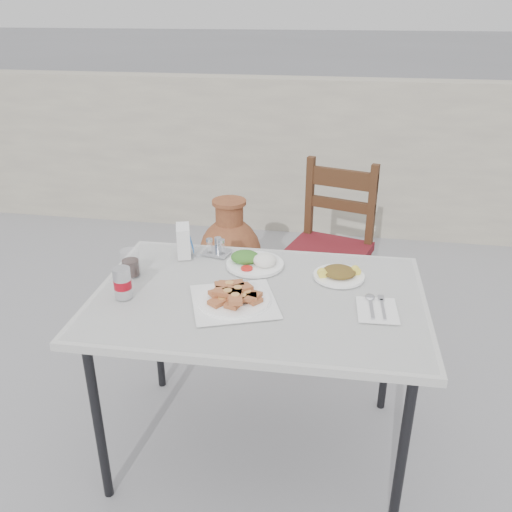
% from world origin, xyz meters
% --- Properties ---
extents(ground, '(80.00, 80.00, 0.00)m').
position_xyz_m(ground, '(0.00, 0.00, 0.00)').
color(ground, slate).
rests_on(ground, ground).
extents(cafe_table, '(1.23, 0.85, 0.74)m').
position_xyz_m(cafe_table, '(0.03, -0.01, 0.69)').
color(cafe_table, black).
rests_on(cafe_table, ground).
extents(pide_plate, '(0.38, 0.38, 0.06)m').
position_xyz_m(pide_plate, '(-0.04, -0.08, 0.76)').
color(pide_plate, white).
rests_on(pide_plate, cafe_table).
extents(salad_rice_plate, '(0.23, 0.23, 0.06)m').
position_xyz_m(salad_rice_plate, '(-0.03, 0.22, 0.76)').
color(salad_rice_plate, white).
rests_on(salad_rice_plate, cafe_table).
extents(salad_chopped_plate, '(0.20, 0.20, 0.04)m').
position_xyz_m(salad_chopped_plate, '(0.32, 0.17, 0.75)').
color(salad_chopped_plate, white).
rests_on(salad_chopped_plate, cafe_table).
extents(soda_can, '(0.06, 0.06, 0.12)m').
position_xyz_m(soda_can, '(-0.45, -0.12, 0.80)').
color(soda_can, silver).
rests_on(soda_can, cafe_table).
extents(cola_glass, '(0.07, 0.07, 0.10)m').
position_xyz_m(cola_glass, '(-0.49, 0.05, 0.78)').
color(cola_glass, white).
rests_on(cola_glass, cafe_table).
extents(napkin_holder, '(0.09, 0.12, 0.13)m').
position_xyz_m(napkin_holder, '(-0.33, 0.27, 0.80)').
color(napkin_holder, white).
rests_on(napkin_holder, cafe_table).
extents(condiment_caddy, '(0.12, 0.10, 0.08)m').
position_xyz_m(condiment_caddy, '(-0.20, 0.30, 0.76)').
color(condiment_caddy, silver).
rests_on(condiment_caddy, cafe_table).
extents(cutlery_napkin, '(0.15, 0.19, 0.01)m').
position_xyz_m(cutlery_napkin, '(0.46, -0.04, 0.74)').
color(cutlery_napkin, white).
rests_on(cutlery_napkin, cafe_table).
extents(chair, '(0.52, 0.52, 0.94)m').
position_xyz_m(chair, '(0.25, 1.01, 0.49)').
color(chair, '#351F0E').
rests_on(chair, ground).
extents(terracotta_urn, '(0.39, 0.39, 0.67)m').
position_xyz_m(terracotta_urn, '(-0.34, 1.17, 0.31)').
color(terracotta_urn, brown).
rests_on(terracotta_urn, ground).
extents(back_wall, '(6.00, 0.25, 1.20)m').
position_xyz_m(back_wall, '(0.00, 2.50, 0.60)').
color(back_wall, '#AAA48E').
rests_on(back_wall, ground).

